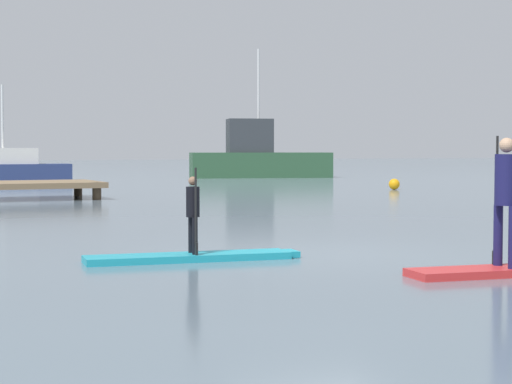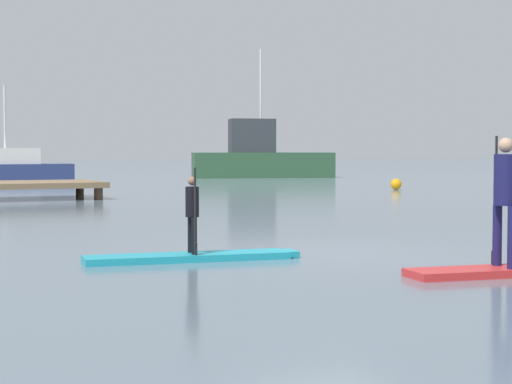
# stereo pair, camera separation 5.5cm
# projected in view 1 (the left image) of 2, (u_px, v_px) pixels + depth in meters

# --- Properties ---
(ground_plane) EXTENTS (240.00, 240.00, 0.00)m
(ground_plane) POSITION_uv_depth(u_px,v_px,m) (321.00, 254.00, 13.61)
(ground_plane) COLOR slate
(paddleboard_near) EXTENTS (3.16, 0.93, 0.10)m
(paddleboard_near) POSITION_uv_depth(u_px,v_px,m) (193.00, 257.00, 12.79)
(paddleboard_near) COLOR #1E9EB2
(paddleboard_near) RESTS_ON ground
(paddler_child_solo) EXTENTS (0.22, 0.39, 1.24)m
(paddler_child_solo) POSITION_uv_depth(u_px,v_px,m) (193.00, 210.00, 12.75)
(paddler_child_solo) COLOR black
(paddler_child_solo) RESTS_ON paddleboard_near
(paddler_adult) EXTENTS (0.33, 0.51, 1.67)m
(paddler_adult) POSITION_uv_depth(u_px,v_px,m) (506.00, 193.00, 11.29)
(paddler_adult) COLOR #19194C
(paddler_adult) RESTS_ON paddleboard_far
(fishing_boat_green_midground) EXTENTS (5.76, 2.25, 4.80)m
(fishing_boat_green_midground) POSITION_uv_depth(u_px,v_px,m) (13.00, 169.00, 44.52)
(fishing_boat_green_midground) COLOR navy
(fishing_boat_green_midground) RESTS_ON ground
(motor_boat_small_navy) EXTENTS (8.10, 3.87, 7.18)m
(motor_boat_small_navy) POSITION_uv_depth(u_px,v_px,m) (258.00, 158.00, 49.98)
(motor_boat_small_navy) COLOR #2D5638
(motor_boat_small_navy) RESTS_ON ground
(mooring_buoy_mid) EXTENTS (0.44, 0.44, 0.44)m
(mooring_buoy_mid) POSITION_uv_depth(u_px,v_px,m) (394.00, 184.00, 35.20)
(mooring_buoy_mid) COLOR orange
(mooring_buoy_mid) RESTS_ON ground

